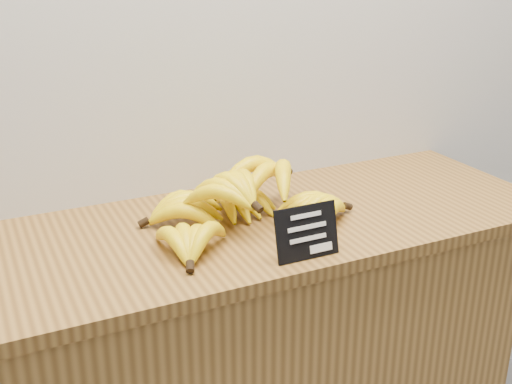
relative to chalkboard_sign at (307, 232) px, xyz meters
name	(u,v)px	position (x,y,z in m)	size (l,w,h in m)	color
counter_top	(247,227)	(-0.04, 0.21, -0.07)	(1.48, 0.54, 0.03)	olive
chalkboard_sign	(307,232)	(0.00, 0.00, 0.00)	(0.14, 0.01, 0.11)	black
banana_pile	(240,202)	(-0.06, 0.21, 0.00)	(0.54, 0.35, 0.12)	yellow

